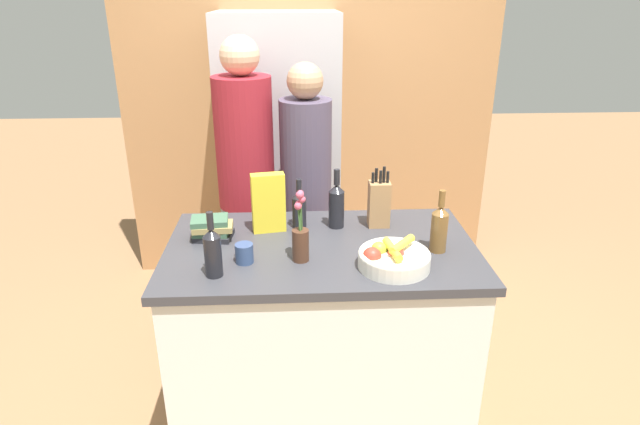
# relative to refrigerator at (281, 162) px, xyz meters

# --- Properties ---
(ground_plane) EXTENTS (14.00, 14.00, 0.00)m
(ground_plane) POSITION_rel_refrigerator_xyz_m (0.20, -1.24, -0.94)
(ground_plane) COLOR #936B47
(kitchen_island) EXTENTS (1.40, 0.82, 0.93)m
(kitchen_island) POSITION_rel_refrigerator_xyz_m (0.20, -1.24, -0.48)
(kitchen_island) COLOR silver
(kitchen_island) RESTS_ON ground_plane
(back_wall_wood) EXTENTS (2.60, 0.12, 2.60)m
(back_wall_wood) POSITION_rel_refrigerator_xyz_m (0.20, 0.36, 0.36)
(back_wall_wood) COLOR #AD7A4C
(back_wall_wood) RESTS_ON ground_plane
(refrigerator) EXTENTS (0.75, 0.63, 1.88)m
(refrigerator) POSITION_rel_refrigerator_xyz_m (0.00, 0.00, 0.00)
(refrigerator) COLOR #B7B7BC
(refrigerator) RESTS_ON ground_plane
(fruit_bowl) EXTENTS (0.30, 0.30, 0.11)m
(fruit_bowl) POSITION_rel_refrigerator_xyz_m (0.49, -1.46, 0.03)
(fruit_bowl) COLOR silver
(fruit_bowl) RESTS_ON kitchen_island
(knife_block) EXTENTS (0.10, 0.09, 0.30)m
(knife_block) POSITION_rel_refrigerator_xyz_m (0.50, -1.03, 0.10)
(knife_block) COLOR #A87A4C
(knife_block) RESTS_ON kitchen_island
(flower_vase) EXTENTS (0.07, 0.07, 0.32)m
(flower_vase) POSITION_rel_refrigerator_xyz_m (0.11, -1.37, 0.09)
(flower_vase) COLOR #4C2D1E
(flower_vase) RESTS_ON kitchen_island
(cereal_box) EXTENTS (0.16, 0.09, 0.29)m
(cereal_box) POSITION_rel_refrigerator_xyz_m (-0.04, -1.06, 0.13)
(cereal_box) COLOR yellow
(cereal_box) RESTS_ON kitchen_island
(coffee_mug) EXTENTS (0.09, 0.10, 0.08)m
(coffee_mug) POSITION_rel_refrigerator_xyz_m (-0.13, -1.38, 0.03)
(coffee_mug) COLOR #334770
(coffee_mug) RESTS_ON kitchen_island
(book_stack) EXTENTS (0.20, 0.15, 0.10)m
(book_stack) POSITION_rel_refrigerator_xyz_m (-0.30, -1.14, 0.04)
(book_stack) COLOR #232328
(book_stack) RESTS_ON kitchen_island
(bottle_oil) EXTENTS (0.07, 0.07, 0.28)m
(bottle_oil) POSITION_rel_refrigerator_xyz_m (-0.24, -1.49, 0.10)
(bottle_oil) COLOR black
(bottle_oil) RESTS_ON kitchen_island
(bottle_vinegar) EXTENTS (0.07, 0.07, 0.28)m
(bottle_vinegar) POSITION_rel_refrigerator_xyz_m (0.72, -1.31, 0.10)
(bottle_vinegar) COLOR brown
(bottle_vinegar) RESTS_ON kitchen_island
(bottle_wine) EXTENTS (0.07, 0.07, 0.25)m
(bottle_wine) POSITION_rel_refrigerator_xyz_m (0.11, -1.03, 0.08)
(bottle_wine) COLOR black
(bottle_wine) RESTS_ON kitchen_island
(bottle_water) EXTENTS (0.08, 0.08, 0.29)m
(bottle_water) POSITION_rel_refrigerator_xyz_m (0.29, -1.03, 0.10)
(bottle_water) COLOR black
(bottle_water) RESTS_ON kitchen_island
(person_at_sink) EXTENTS (0.32, 0.32, 1.79)m
(person_at_sink) POSITION_rel_refrigerator_xyz_m (-0.18, -0.55, 0.08)
(person_at_sink) COLOR #383842
(person_at_sink) RESTS_ON ground_plane
(person_in_blue) EXTENTS (0.28, 0.28, 1.66)m
(person_in_blue) POSITION_rel_refrigerator_xyz_m (0.15, -0.59, 0.01)
(person_in_blue) COLOR #383842
(person_in_blue) RESTS_ON ground_plane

